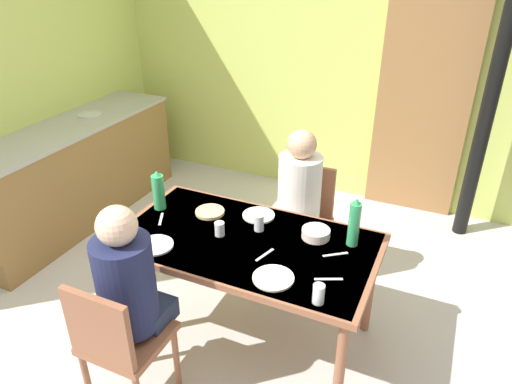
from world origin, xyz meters
TOP-DOWN VIEW (x-y plane):
  - ground_plane at (0.00, 0.00)m, footprint 5.86×5.86m
  - wall_back at (0.00, 2.25)m, footprint 4.30×0.10m
  - wall_left at (-2.05, 0.56)m, footprint 0.10×3.38m
  - door_wooden at (1.05, 2.17)m, footprint 0.80×0.05m
  - stove_pipe_column at (1.56, 1.90)m, footprint 0.12×0.12m
  - kitchen_counter at (-1.72, 0.70)m, footprint 0.61×2.19m
  - dining_table at (0.35, -0.01)m, footprint 1.55×0.86m
  - chair_near_diner at (-0.00, -0.79)m, footprint 0.40×0.40m
  - chair_far_diner at (0.45, 0.77)m, footprint 0.40×0.40m
  - person_near_diner at (-0.00, -0.66)m, footprint 0.30×0.37m
  - person_far_diner at (0.45, 0.63)m, footprint 0.30×0.37m
  - water_bottle_green_near at (0.94, 0.21)m, footprint 0.07×0.07m
  - water_bottle_green_far at (-0.33, 0.10)m, footprint 0.08×0.08m
  - serving_bowl_center at (0.72, 0.19)m, footprint 0.17×0.17m
  - dinner_plate_near_left at (0.31, 0.27)m, footprint 0.21×0.21m
  - dinner_plate_near_right at (-0.10, -0.29)m, footprint 0.21×0.21m
  - dinner_plate_far_center at (0.64, -0.28)m, footprint 0.22×0.22m
  - drinking_glass_by_near_diner at (0.19, -0.03)m, footprint 0.06×0.06m
  - drinking_glass_by_far_diner at (0.91, -0.36)m, footprint 0.06×0.06m
  - drinking_glass_spare_center at (0.38, 0.12)m, footprint 0.06×0.06m
  - bread_plate_sliced at (0.01, 0.17)m, footprint 0.19×0.19m
  - cutlery_knife_near at (-0.24, -0.02)m, footprint 0.08×0.14m
  - cutlery_fork_near at (0.52, -0.11)m, footprint 0.06×0.15m
  - cutlery_knife_far at (0.88, 0.06)m, footprint 0.13×0.10m
  - cutlery_fork_far at (0.91, -0.17)m, footprint 0.14×0.08m

SIDE VIEW (x-z plane):
  - ground_plane at x=0.00m, z-range 0.00..0.00m
  - kitchen_counter at x=-1.72m, z-range 0.00..0.91m
  - chair_near_diner at x=0.00m, z-range 0.06..0.93m
  - chair_far_diner at x=0.45m, z-range 0.06..0.93m
  - dining_table at x=0.35m, z-range 0.30..1.04m
  - cutlery_knife_near at x=-0.24m, z-range 0.74..0.74m
  - cutlery_fork_near at x=0.52m, z-range 0.74..0.74m
  - cutlery_knife_far at x=0.88m, z-range 0.74..0.74m
  - cutlery_fork_far at x=0.91m, z-range 0.74..0.74m
  - dinner_plate_near_left at x=0.31m, z-range 0.74..0.75m
  - dinner_plate_near_right at x=-0.10m, z-range 0.74..0.75m
  - dinner_plate_far_center at x=0.64m, z-range 0.74..0.75m
  - bread_plate_sliced at x=0.01m, z-range 0.74..0.76m
  - serving_bowl_center at x=0.72m, z-range 0.74..0.79m
  - drinking_glass_by_near_diner at x=0.19m, z-range 0.74..0.82m
  - person_near_diner at x=0.00m, z-range 0.40..1.17m
  - person_far_diner at x=0.45m, z-range 0.40..1.17m
  - drinking_glass_by_far_diner at x=0.91m, z-range 0.74..0.84m
  - drinking_glass_spare_center at x=0.38m, z-range 0.74..0.84m
  - water_bottle_green_far at x=-0.33m, z-range 0.73..1.00m
  - water_bottle_green_near at x=0.94m, z-range 0.73..1.03m
  - door_wooden at x=1.05m, z-range 0.00..2.00m
  - wall_back at x=0.00m, z-range 0.00..2.76m
  - wall_left at x=-2.05m, z-range 0.00..2.76m
  - stove_pipe_column at x=1.56m, z-range 0.00..2.76m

